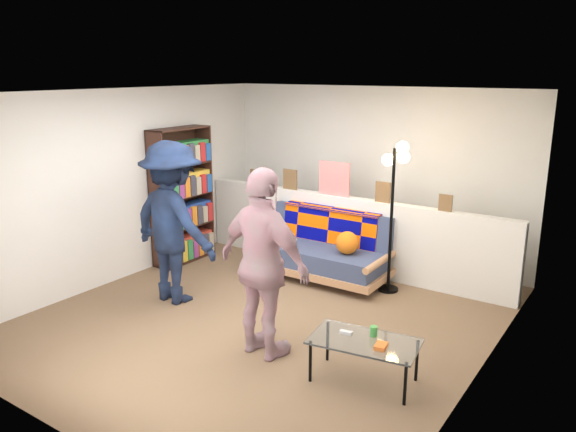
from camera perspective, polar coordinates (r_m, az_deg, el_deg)
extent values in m
plane|color=brown|center=(6.24, -2.09, -10.14)|extent=(5.00, 5.00, 0.00)
cube|color=silver|center=(7.95, 8.55, 4.25)|extent=(4.50, 0.10, 2.40)
cube|color=silver|center=(7.37, -16.47, 2.98)|extent=(0.10, 5.00, 2.40)
cube|color=silver|center=(4.90, 19.54, -3.06)|extent=(0.10, 5.00, 2.40)
cube|color=white|center=(5.67, -2.32, 12.44)|extent=(4.50, 5.00, 0.10)
cube|color=silver|center=(7.50, 6.02, -1.80)|extent=(4.45, 0.15, 1.00)
cube|color=brown|center=(8.13, -3.30, 3.98)|extent=(0.18, 0.02, 0.22)
cube|color=brown|center=(7.78, 0.22, 3.74)|extent=(0.22, 0.02, 0.28)
cube|color=silver|center=(7.40, 4.73, 3.79)|extent=(0.45, 0.02, 0.45)
cube|color=brown|center=(7.11, 9.63, 2.40)|extent=(0.20, 0.02, 0.26)
cube|color=brown|center=(6.84, 15.71, 1.29)|extent=(0.16, 0.02, 0.20)
cube|color=tan|center=(7.29, 3.16, -5.19)|extent=(1.80, 0.82, 0.09)
cube|color=#374363|center=(7.20, 2.98, -4.10)|extent=(1.71, 0.68, 0.23)
cube|color=#374363|center=(7.41, 4.41, -1.28)|extent=(1.70, 0.24, 0.53)
cylinder|color=tan|center=(7.66, -2.31, -2.34)|extent=(0.09, 0.80, 0.08)
cylinder|color=tan|center=(6.85, 9.34, -4.62)|extent=(0.09, 0.80, 0.08)
cube|color=#05087E|center=(7.35, 4.12, -1.42)|extent=(1.37, 0.11, 0.49)
cube|color=#05087E|center=(7.38, 4.63, 0.77)|extent=(1.37, 0.25, 0.03)
sphere|color=orange|center=(6.93, 6.04, -2.72)|extent=(0.28, 0.28, 0.28)
cube|color=black|center=(7.97, -11.47, 2.16)|extent=(0.02, 0.93, 1.86)
cube|color=black|center=(7.56, -13.15, 1.39)|extent=(0.31, 0.02, 1.86)
cube|color=black|center=(8.18, -8.50, 2.63)|extent=(0.31, 0.02, 1.86)
cube|color=black|center=(7.72, -11.06, 8.71)|extent=(0.31, 0.93, 0.02)
cube|color=black|center=(8.11, -10.42, -4.24)|extent=(0.31, 0.93, 0.04)
cube|color=black|center=(7.97, -10.58, -1.01)|extent=(0.31, 0.89, 0.02)
cube|color=black|center=(7.86, -10.73, 2.04)|extent=(0.31, 0.89, 0.02)
cube|color=black|center=(7.78, -10.88, 5.16)|extent=(0.31, 0.89, 0.02)
cube|color=red|center=(8.04, -10.38, -3.02)|extent=(0.23, 0.87, 0.31)
cube|color=#224395|center=(7.91, -10.53, 0.12)|extent=(0.23, 0.87, 0.29)
cube|color=yellow|center=(7.82, -10.68, 3.20)|extent=(0.23, 0.87, 0.31)
cube|color=#30853F|center=(7.74, -10.83, 6.35)|extent=(0.23, 0.87, 0.29)
cylinder|color=black|center=(4.99, 2.28, -14.59)|extent=(0.03, 0.03, 0.37)
cylinder|color=black|center=(4.77, 11.82, -16.40)|extent=(0.03, 0.03, 0.37)
cylinder|color=black|center=(5.32, 4.04, -12.64)|extent=(0.03, 0.03, 0.37)
cylinder|color=black|center=(5.12, 12.95, -14.20)|extent=(0.03, 0.03, 0.37)
cube|color=silver|center=(4.94, 7.77, -12.50)|extent=(0.98, 0.64, 0.02)
cube|color=silver|center=(5.02, 5.91, -11.68)|extent=(0.12, 0.06, 0.03)
cube|color=orange|center=(4.83, 9.42, -12.91)|extent=(0.11, 0.14, 0.04)
cylinder|color=green|center=(5.00, 8.70, -11.49)|extent=(0.07, 0.07, 0.09)
cylinder|color=black|center=(7.03, 10.12, -7.31)|extent=(0.29, 0.29, 0.03)
cylinder|color=black|center=(6.75, 10.44, -0.56)|extent=(0.04, 0.04, 1.74)
sphere|color=#FFC672|center=(6.72, 10.13, 5.64)|extent=(0.14, 0.14, 0.14)
sphere|color=#FFC672|center=(6.49, 11.64, 5.89)|extent=(0.14, 0.14, 0.14)
sphere|color=#FFC672|center=(6.67, 11.56, 6.85)|extent=(0.14, 0.14, 0.14)
imported|color=black|center=(6.50, -11.61, -0.68)|extent=(1.25, 0.77, 1.86)
imported|color=pink|center=(5.14, -2.47, -4.96)|extent=(1.10, 0.58, 1.79)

